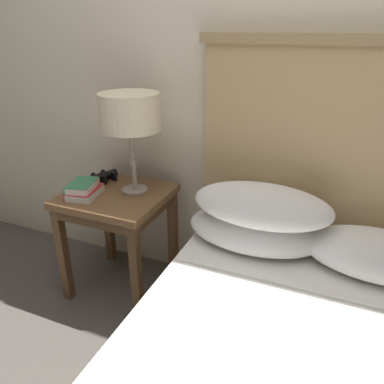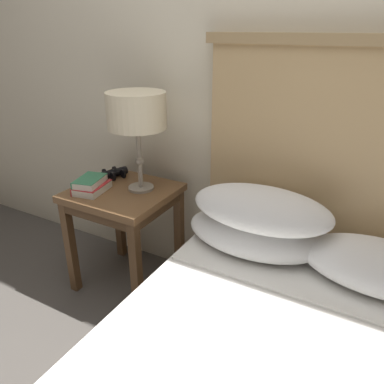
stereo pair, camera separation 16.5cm
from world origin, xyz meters
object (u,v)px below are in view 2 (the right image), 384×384
at_px(book_on_nightstand, 92,188).
at_px(book_stacked_on_top, 89,181).
at_px(table_lamp, 137,113).
at_px(binoculars_pair, 114,173).
at_px(nightstand, 124,205).

bearing_deg(book_on_nightstand, book_stacked_on_top, -157.05).
xyz_separation_m(table_lamp, book_stacked_on_top, (-0.21, -0.15, -0.34)).
xyz_separation_m(table_lamp, binoculars_pair, (-0.23, 0.06, -0.37)).
height_order(nightstand, table_lamp, table_lamp).
height_order(nightstand, binoculars_pair, binoculars_pair).
distance_m(book_on_nightstand, binoculars_pair, 0.21).
relative_size(table_lamp, book_on_nightstand, 2.43).
bearing_deg(nightstand, book_on_nightstand, -142.33).
distance_m(table_lamp, binoculars_pair, 0.44).
height_order(table_lamp, binoculars_pair, table_lamp).
bearing_deg(binoculars_pair, nightstand, -37.54).
bearing_deg(nightstand, book_stacked_on_top, -143.00).
bearing_deg(binoculars_pair, book_stacked_on_top, -82.98).
xyz_separation_m(book_on_nightstand, book_stacked_on_top, (-0.01, -0.00, 0.04)).
bearing_deg(book_stacked_on_top, book_on_nightstand, 22.95).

